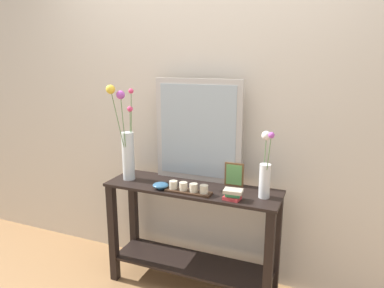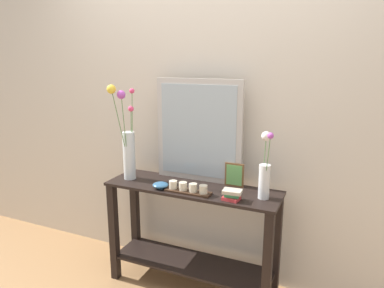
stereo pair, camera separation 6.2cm
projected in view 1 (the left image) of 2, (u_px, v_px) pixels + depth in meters
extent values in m
cube|color=#997047|center=(192.00, 286.00, 2.66)|extent=(7.00, 6.00, 0.02)
cube|color=beige|center=(208.00, 102.00, 2.61)|extent=(6.40, 0.08, 2.70)
cube|color=black|center=(192.00, 188.00, 2.48)|extent=(1.24, 0.37, 0.02)
cube|color=black|center=(192.00, 263.00, 2.62)|extent=(1.18, 0.33, 0.02)
cube|color=black|center=(113.00, 233.00, 2.65)|extent=(0.06, 0.06, 0.77)
cube|color=black|center=(268.00, 267.00, 2.22)|extent=(0.06, 0.06, 0.77)
cube|color=black|center=(134.00, 218.00, 2.92)|extent=(0.06, 0.06, 0.77)
cube|color=black|center=(276.00, 245.00, 2.49)|extent=(0.06, 0.06, 0.77)
cube|color=#B7B2AD|center=(198.00, 131.00, 2.53)|extent=(0.65, 0.03, 0.74)
cube|color=#9EADB7|center=(197.00, 131.00, 2.52)|extent=(0.57, 0.00, 0.66)
cylinder|color=silver|center=(128.00, 156.00, 2.60)|extent=(0.09, 0.09, 0.36)
cylinder|color=#4C753D|center=(131.00, 135.00, 2.55)|extent=(0.03, 0.01, 0.63)
sphere|color=#EA4275|center=(131.00, 91.00, 2.47)|extent=(0.04, 0.04, 0.04)
cylinder|color=#4C753D|center=(125.00, 138.00, 2.51)|extent=(0.03, 0.10, 0.62)
sphere|color=#B24CB7|center=(120.00, 95.00, 2.39)|extent=(0.06, 0.06, 0.06)
cylinder|color=#4C753D|center=(130.00, 143.00, 2.58)|extent=(0.02, 0.01, 0.51)
sphere|color=#EA4275|center=(130.00, 109.00, 2.52)|extent=(0.04, 0.04, 0.04)
cylinder|color=#4C753D|center=(121.00, 135.00, 2.51)|extent=(0.05, 0.14, 0.65)
sphere|color=yellow|center=(111.00, 89.00, 2.38)|extent=(0.06, 0.06, 0.06)
cylinder|color=silver|center=(265.00, 181.00, 2.26)|extent=(0.07, 0.07, 0.22)
cylinder|color=#4C753D|center=(267.00, 166.00, 2.20)|extent=(0.04, 0.06, 0.41)
sphere|color=#B24CB7|center=(271.00, 135.00, 2.12)|extent=(0.04, 0.04, 0.04)
cylinder|color=#4C753D|center=(264.00, 165.00, 2.27)|extent=(0.01, 0.06, 0.38)
sphere|color=silver|center=(266.00, 136.00, 2.25)|extent=(0.06, 0.06, 0.06)
cube|color=#382316|center=(188.00, 192.00, 2.37)|extent=(0.32, 0.09, 0.01)
cylinder|color=beige|center=(173.00, 185.00, 2.40)|extent=(0.06, 0.06, 0.05)
cylinder|color=beige|center=(183.00, 186.00, 2.37)|extent=(0.06, 0.06, 0.05)
cylinder|color=beige|center=(194.00, 188.00, 2.35)|extent=(0.06, 0.06, 0.05)
cylinder|color=beige|center=(204.00, 189.00, 2.32)|extent=(0.06, 0.06, 0.05)
cube|color=brown|center=(234.00, 175.00, 2.47)|extent=(0.14, 0.01, 0.17)
cube|color=#64A655|center=(234.00, 175.00, 2.47)|extent=(0.11, 0.00, 0.14)
cylinder|color=#2D5B84|center=(161.00, 188.00, 2.44)|extent=(0.04, 0.04, 0.01)
ellipsoid|color=#2D5B84|center=(161.00, 185.00, 2.44)|extent=(0.11, 0.11, 0.03)
cube|color=#C63338|center=(232.00, 198.00, 2.25)|extent=(0.11, 0.09, 0.02)
cube|color=#388E56|center=(233.00, 194.00, 2.25)|extent=(0.10, 0.08, 0.03)
cube|color=#B2A893|center=(233.00, 191.00, 2.24)|extent=(0.12, 0.09, 0.02)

